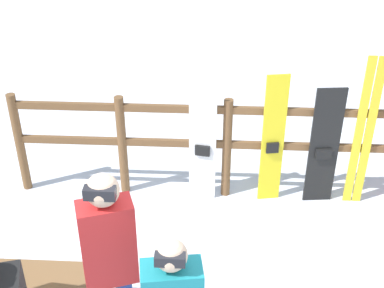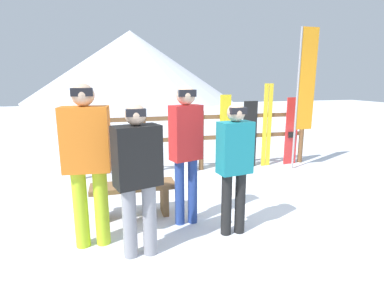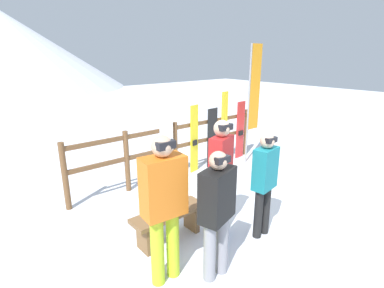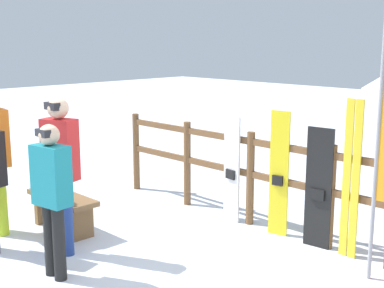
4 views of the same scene
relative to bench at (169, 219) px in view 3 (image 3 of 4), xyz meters
The scene contains 13 objects.
ground_plane 1.54m from the bench, 10.47° to the right, with size 40.00×40.00×0.00m, color white.
fence 2.38m from the bench, 51.08° to the left, with size 4.70×0.10×1.20m.
bench is the anchor object (origin of this frame).
person_orange 1.05m from the bench, 128.55° to the right, with size 0.50×0.31×1.77m.
person_teal 1.47m from the bench, 34.45° to the right, with size 0.41×0.27×1.55m.
person_black 1.11m from the bench, 89.75° to the right, with size 0.50×0.36×1.58m.
person_red 1.02m from the bench, 30.31° to the right, with size 0.42×0.32×1.73m.
snowboard_white 2.18m from the bench, 55.57° to the left, with size 0.29×0.09×1.38m.
snowboard_yellow 2.68m from the bench, 42.11° to the left, with size 0.24×0.09×1.52m.
snowboard_black_stripe 3.09m from the bench, 35.25° to the left, with size 0.32×0.08×1.38m.
ski_pair_yellow 3.44m from the bench, 31.51° to the left, with size 0.19×0.02×1.73m.
snowboard_red 3.92m from the bench, 26.98° to the left, with size 0.30×0.08×1.45m.
rental_flag 3.98m from the bench, 22.43° to the left, with size 0.40×0.04×2.79m.
Camera 3 is at (-3.62, -2.81, 2.57)m, focal length 28.00 mm.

